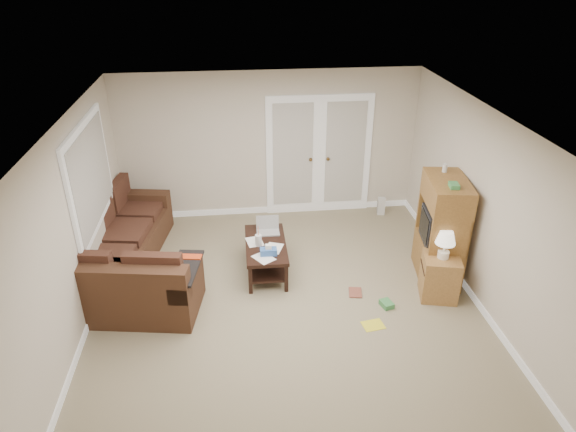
{
  "coord_description": "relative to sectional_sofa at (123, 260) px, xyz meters",
  "views": [
    {
      "loc": [
        -0.59,
        -5.41,
        4.18
      ],
      "look_at": [
        0.07,
        0.45,
        1.1
      ],
      "focal_mm": 32.0,
      "sensor_mm": 36.0,
      "label": 1
    }
  ],
  "objects": [
    {
      "name": "floor",
      "position": [
        2.2,
        -0.85,
        -0.34
      ],
      "size": [
        5.5,
        5.5,
        0.0
      ],
      "primitive_type": "plane",
      "color": "gray",
      "rests_on": "ground"
    },
    {
      "name": "ceiling",
      "position": [
        2.2,
        -0.85,
        2.16
      ],
      "size": [
        5.0,
        5.5,
        0.02
      ],
      "primitive_type": "cube",
      "color": "white",
      "rests_on": "wall_back"
    },
    {
      "name": "wall_left",
      "position": [
        -0.3,
        -0.85,
        0.91
      ],
      "size": [
        0.02,
        5.5,
        2.5
      ],
      "primitive_type": "cube",
      "color": "beige",
      "rests_on": "floor"
    },
    {
      "name": "wall_right",
      "position": [
        4.7,
        -0.85,
        0.91
      ],
      "size": [
        0.02,
        5.5,
        2.5
      ],
      "primitive_type": "cube",
      "color": "beige",
      "rests_on": "floor"
    },
    {
      "name": "wall_back",
      "position": [
        2.2,
        1.9,
        0.91
      ],
      "size": [
        5.0,
        0.02,
        2.5
      ],
      "primitive_type": "cube",
      "color": "beige",
      "rests_on": "floor"
    },
    {
      "name": "wall_front",
      "position": [
        2.2,
        -3.6,
        0.91
      ],
      "size": [
        5.0,
        0.02,
        2.5
      ],
      "primitive_type": "cube",
      "color": "beige",
      "rests_on": "floor"
    },
    {
      "name": "baseboards",
      "position": [
        2.2,
        -0.85,
        -0.29
      ],
      "size": [
        5.0,
        5.5,
        0.1
      ],
      "primitive_type": null,
      "color": "silver",
      "rests_on": "floor"
    },
    {
      "name": "french_doors",
      "position": [
        3.05,
        1.86,
        0.7
      ],
      "size": [
        1.8,
        0.05,
        2.13
      ],
      "color": "silver",
      "rests_on": "floor"
    },
    {
      "name": "window_left",
      "position": [
        -0.26,
        0.15,
        1.21
      ],
      "size": [
        0.05,
        1.92,
        1.42
      ],
      "color": "silver",
      "rests_on": "wall_left"
    },
    {
      "name": "sectional_sofa",
      "position": [
        0.0,
        0.0,
        0.0
      ],
      "size": [
        1.97,
        3.04,
        0.86
      ],
      "rotation": [
        0.0,
        0.0,
        -0.16
      ],
      "color": "#462B1B",
      "rests_on": "floor"
    },
    {
      "name": "coffee_table",
      "position": [
        2.0,
        0.03,
        -0.08
      ],
      "size": [
        0.59,
        1.15,
        0.78
      ],
      "rotation": [
        0.0,
        0.0,
        -0.01
      ],
      "color": "black",
      "rests_on": "floor"
    },
    {
      "name": "tv_armoire",
      "position": [
        4.4,
        -0.36,
        0.41
      ],
      "size": [
        0.64,
        0.99,
        1.6
      ],
      "rotation": [
        0.0,
        0.0,
        -0.15
      ],
      "color": "brown",
      "rests_on": "floor"
    },
    {
      "name": "side_cabinet",
      "position": [
        4.25,
        -0.85,
        0.02
      ],
      "size": [
        0.56,
        0.56,
        0.99
      ],
      "rotation": [
        0.0,
        0.0,
        -0.23
      ],
      "color": "#A2713B",
      "rests_on": "floor"
    },
    {
      "name": "space_heater",
      "position": [
        4.15,
        1.6,
        -0.18
      ],
      "size": [
        0.14,
        0.12,
        0.31
      ],
      "primitive_type": "cube",
      "rotation": [
        0.0,
        0.0,
        -0.17
      ],
      "color": "silver",
      "rests_on": "floor"
    },
    {
      "name": "floor_magazine",
      "position": [
        3.23,
        -1.36,
        -0.33
      ],
      "size": [
        0.3,
        0.25,
        0.01
      ],
      "primitive_type": "cube",
      "rotation": [
        0.0,
        0.0,
        0.16
      ],
      "color": "yellow",
      "rests_on": "floor"
    },
    {
      "name": "floor_greenbox",
      "position": [
        3.5,
        -1.0,
        -0.3
      ],
      "size": [
        0.18,
        0.21,
        0.07
      ],
      "primitive_type": "cube",
      "rotation": [
        0.0,
        0.0,
        0.28
      ],
      "color": "#3C8647",
      "rests_on": "floor"
    },
    {
      "name": "floor_book",
      "position": [
        3.08,
        -0.66,
        -0.33
      ],
      "size": [
        0.21,
        0.26,
        0.02
      ],
      "primitive_type": "imported",
      "rotation": [
        0.0,
        0.0,
        -0.18
      ],
      "color": "brown",
      "rests_on": "floor"
    }
  ]
}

